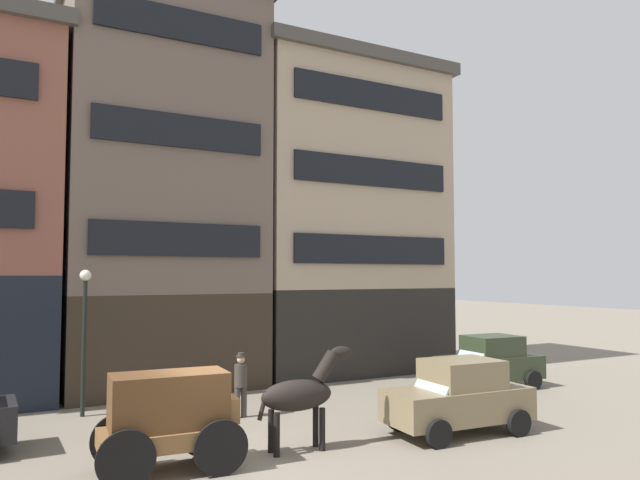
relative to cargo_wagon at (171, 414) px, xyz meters
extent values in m
plane|color=slate|center=(1.19, 0.20, -1.15)|extent=(120.00, 120.00, 0.00)
cube|color=#33281E|center=(2.02, 9.57, 0.52)|extent=(6.70, 5.08, 3.33)
cube|color=#66564C|center=(2.02, 9.57, 7.57)|extent=(6.70, 5.08, 10.79)
cube|color=black|center=(2.02, 6.97, 3.98)|extent=(5.63, 0.12, 1.10)
cube|color=black|center=(2.02, 6.97, 7.57)|extent=(5.63, 0.12, 1.10)
cube|color=black|center=(2.02, 6.97, 11.17)|extent=(5.63, 0.12, 1.10)
cube|color=black|center=(9.63, 9.57, 0.57)|extent=(8.23, 5.08, 3.43)
cube|color=tan|center=(9.63, 9.57, 6.84)|extent=(8.23, 5.08, 9.11)
cube|color=#47423D|center=(9.63, 9.57, 11.64)|extent=(8.73, 5.58, 0.50)
cube|color=black|center=(9.63, 6.97, 3.80)|extent=(6.91, 0.12, 1.10)
cube|color=black|center=(9.63, 6.97, 6.84)|extent=(6.91, 0.12, 1.10)
cube|color=black|center=(9.63, 6.97, 9.87)|extent=(6.91, 0.12, 1.10)
cube|color=brown|center=(-0.05, 0.00, -0.45)|extent=(2.78, 1.47, 0.36)
cube|color=brown|center=(-0.05, 0.00, 0.28)|extent=(2.36, 1.25, 1.10)
cube|color=brown|center=(1.09, -0.07, 0.03)|extent=(0.47, 1.06, 0.50)
cylinder|color=black|center=(0.89, 0.65, -0.60)|extent=(1.10, 0.15, 1.10)
cylinder|color=black|center=(0.80, -0.76, -0.60)|extent=(1.10, 0.15, 1.10)
cylinder|color=black|center=(-0.90, 0.77, -0.60)|extent=(1.10, 0.15, 1.10)
cylinder|color=black|center=(-1.00, -0.65, -0.60)|extent=(1.10, 0.15, 1.10)
ellipsoid|color=black|center=(2.85, 0.00, 0.10)|extent=(1.74, 0.71, 0.70)
cylinder|color=black|center=(3.57, -0.04, 0.70)|extent=(0.68, 0.36, 0.76)
ellipsoid|color=black|center=(3.97, -0.07, 1.00)|extent=(0.57, 0.28, 0.30)
cylinder|color=black|center=(2.04, 0.06, -0.05)|extent=(0.27, 0.12, 0.65)
cylinder|color=black|center=(3.41, 0.15, -0.67)|extent=(0.14, 0.14, 0.95)
cylinder|color=black|center=(3.39, -0.21, -0.67)|extent=(0.14, 0.14, 0.95)
cylinder|color=black|center=(2.31, 0.22, -0.67)|extent=(0.14, 0.14, 0.95)
cylinder|color=black|center=(2.29, -0.14, -0.67)|extent=(0.14, 0.14, 0.95)
cube|color=#7A6B4C|center=(7.06, -0.58, -0.42)|extent=(3.80, 1.84, 0.80)
cube|color=#7A6B4C|center=(7.21, -0.59, 0.33)|extent=(1.89, 1.55, 0.70)
cube|color=silver|center=(6.37, -0.54, 0.20)|extent=(0.42, 1.33, 0.56)
cylinder|color=black|center=(5.81, -1.34, -0.82)|extent=(0.67, 0.22, 0.66)
cylinder|color=black|center=(5.92, 0.33, -0.82)|extent=(0.67, 0.22, 0.66)
cylinder|color=black|center=(8.21, -1.50, -0.82)|extent=(0.67, 0.22, 0.66)
cylinder|color=black|center=(8.32, 0.18, -0.82)|extent=(0.67, 0.22, 0.66)
cube|color=#2D3823|center=(12.07, 3.42, -0.42)|extent=(3.80, 1.86, 0.80)
cube|color=#2D3823|center=(12.22, 3.41, 0.33)|extent=(1.90, 1.56, 0.70)
cube|color=silver|center=(11.38, 3.47, 0.20)|extent=(0.43, 1.33, 0.56)
cylinder|color=black|center=(10.82, 2.67, -0.82)|extent=(0.67, 0.23, 0.66)
cylinder|color=black|center=(10.94, 4.34, -0.82)|extent=(0.67, 0.23, 0.66)
cylinder|color=black|center=(13.21, 2.50, -0.82)|extent=(0.67, 0.23, 0.66)
cylinder|color=black|center=(13.33, 4.17, -0.82)|extent=(0.67, 0.23, 0.66)
cylinder|color=#38332D|center=(2.77, 3.59, -0.72)|extent=(0.16, 0.16, 0.85)
cylinder|color=#38332D|center=(2.97, 3.59, -0.72)|extent=(0.16, 0.16, 0.85)
cylinder|color=#38332D|center=(2.87, 3.59, 0.01)|extent=(0.38, 0.38, 0.62)
sphere|color=tan|center=(2.87, 3.59, 0.45)|extent=(0.22, 0.22, 0.22)
cylinder|color=#38332D|center=(2.87, 3.59, 0.55)|extent=(0.28, 0.28, 0.02)
cylinder|color=#38332D|center=(2.87, 3.59, 0.60)|extent=(0.18, 0.18, 0.09)
cylinder|color=black|center=(-0.98, 5.84, 0.75)|extent=(0.12, 0.12, 3.80)
sphere|color=silver|center=(-0.98, 5.84, 2.81)|extent=(0.32, 0.32, 0.32)
cylinder|color=maroon|center=(2.21, 5.36, -0.80)|extent=(0.24, 0.24, 0.70)
sphere|color=maroon|center=(2.21, 5.36, -0.43)|extent=(0.22, 0.22, 0.22)
camera|label=1|loc=(-3.17, -12.16, 2.82)|focal=33.22mm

